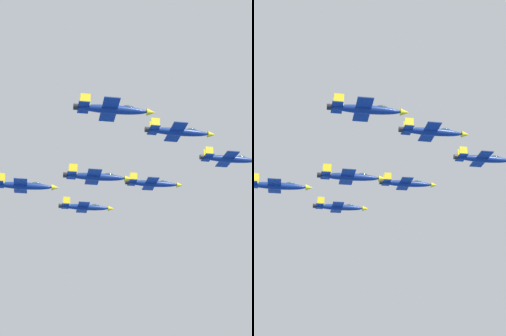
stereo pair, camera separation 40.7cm
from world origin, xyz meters
TOP-DOWN VIEW (x-y plane):
  - jet_lead at (22.54, -25.69)m, footprint 17.19×13.41m
  - jet_left_wingman at (29.22, -50.98)m, footprint 16.50×13.14m
  - jet_right_wingman at (48.58, -23.17)m, footprint 17.03×13.21m
  - jet_left_outer at (35.91, -76.27)m, footprint 16.72×12.98m
  - jet_right_outer at (74.62, -20.65)m, footprint 16.77×13.30m
  - jet_slot_rear at (55.26, -48.46)m, footprint 17.24×13.59m
  - jet_trailing at (71.62, -59.85)m, footprint 16.38×12.76m

SIDE VIEW (x-z plane):
  - jet_trailing at x=71.62m, z-range 150.00..153.89m
  - jet_slot_rear at x=55.26m, z-range 153.79..157.91m
  - jet_left_outer at x=35.91m, z-range 156.08..160.05m
  - jet_right_outer at x=74.62m, z-range 157.15..161.16m
  - jet_left_wingman at x=29.22m, z-range 159.43..163.38m
  - jet_right_wingman at x=48.58m, z-range 161.21..165.25m
  - jet_lead at x=22.54m, z-range 162.01..166.09m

